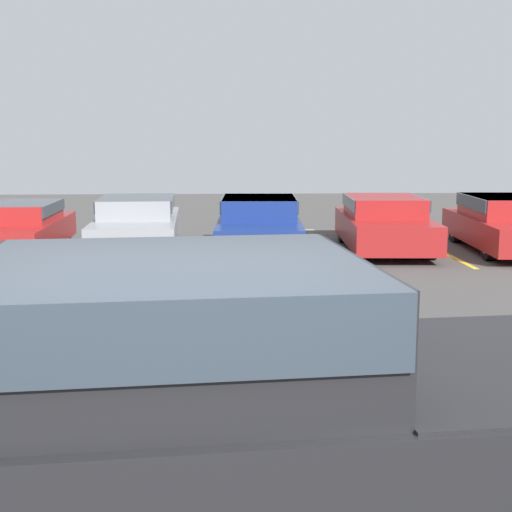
{
  "coord_description": "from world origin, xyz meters",
  "views": [
    {
      "loc": [
        0.22,
        -3.34,
        2.52
      ],
      "look_at": [
        0.67,
        5.9,
        1.0
      ],
      "focal_mm": 50.0,
      "sensor_mm": 36.0,
      "label": 1
    }
  ],
  "objects_px": {
    "pickup_truck": "(226,417)",
    "wheel_stop_curb": "(312,232)",
    "parked_sedan_a": "(17,227)",
    "parked_sedan_c": "(259,223)",
    "parked_sedan_b": "(137,224)",
    "parked_sedan_d": "(384,222)",
    "parked_sedan_e": "(506,222)"
  },
  "relations": [
    {
      "from": "parked_sedan_a",
      "to": "wheel_stop_curb",
      "type": "xyz_separation_m",
      "value": [
        6.92,
        2.8,
        -0.54
      ]
    },
    {
      "from": "parked_sedan_d",
      "to": "wheel_stop_curb",
      "type": "height_order",
      "value": "parked_sedan_d"
    },
    {
      "from": "parked_sedan_e",
      "to": "wheel_stop_curb",
      "type": "relative_size",
      "value": 2.61
    },
    {
      "from": "parked_sedan_c",
      "to": "parked_sedan_d",
      "type": "height_order",
      "value": "parked_sedan_c"
    },
    {
      "from": "wheel_stop_curb",
      "to": "parked_sedan_b",
      "type": "bearing_deg",
      "value": -145.82
    },
    {
      "from": "parked_sedan_d",
      "to": "parked_sedan_b",
      "type": "bearing_deg",
      "value": -84.32
    },
    {
      "from": "pickup_truck",
      "to": "parked_sedan_d",
      "type": "relative_size",
      "value": 1.39
    },
    {
      "from": "pickup_truck",
      "to": "wheel_stop_curb",
      "type": "height_order",
      "value": "pickup_truck"
    },
    {
      "from": "wheel_stop_curb",
      "to": "parked_sedan_d",
      "type": "bearing_deg",
      "value": -64.02
    },
    {
      "from": "parked_sedan_d",
      "to": "wheel_stop_curb",
      "type": "xyz_separation_m",
      "value": [
        -1.31,
        2.68,
        -0.59
      ]
    },
    {
      "from": "parked_sedan_a",
      "to": "parked_sedan_d",
      "type": "xyz_separation_m",
      "value": [
        8.23,
        0.12,
        0.05
      ]
    },
    {
      "from": "parked_sedan_b",
      "to": "parked_sedan_e",
      "type": "bearing_deg",
      "value": 88.04
    },
    {
      "from": "wheel_stop_curb",
      "to": "pickup_truck",
      "type": "bearing_deg",
      "value": -99.17
    },
    {
      "from": "parked_sedan_b",
      "to": "wheel_stop_curb",
      "type": "distance_m",
      "value": 5.19
    },
    {
      "from": "wheel_stop_curb",
      "to": "parked_sedan_e",
      "type": "bearing_deg",
      "value": -35.03
    },
    {
      "from": "pickup_truck",
      "to": "parked_sedan_e",
      "type": "xyz_separation_m",
      "value": [
        6.47,
        11.89,
        -0.26
      ]
    },
    {
      "from": "parked_sedan_b",
      "to": "parked_sedan_c",
      "type": "height_order",
      "value": "parked_sedan_b"
    },
    {
      "from": "pickup_truck",
      "to": "parked_sedan_c",
      "type": "relative_size",
      "value": 1.44
    },
    {
      "from": "pickup_truck",
      "to": "parked_sedan_c",
      "type": "bearing_deg",
      "value": 80.78
    },
    {
      "from": "parked_sedan_a",
      "to": "parked_sedan_e",
      "type": "distance_m",
      "value": 11.01
    },
    {
      "from": "pickup_truck",
      "to": "parked_sedan_a",
      "type": "distance_m",
      "value": 12.79
    },
    {
      "from": "parked_sedan_a",
      "to": "parked_sedan_b",
      "type": "height_order",
      "value": "parked_sedan_b"
    },
    {
      "from": "parked_sedan_a",
      "to": "parked_sedan_b",
      "type": "distance_m",
      "value": 2.66
    },
    {
      "from": "pickup_truck",
      "to": "parked_sedan_c",
      "type": "distance_m",
      "value": 11.91
    },
    {
      "from": "parked_sedan_a",
      "to": "parked_sedan_d",
      "type": "distance_m",
      "value": 8.23
    },
    {
      "from": "parked_sedan_d",
      "to": "parked_sedan_c",
      "type": "bearing_deg",
      "value": -82.64
    },
    {
      "from": "parked_sedan_a",
      "to": "parked_sedan_d",
      "type": "relative_size",
      "value": 0.99
    },
    {
      "from": "parked_sedan_b",
      "to": "parked_sedan_e",
      "type": "relative_size",
      "value": 0.96
    },
    {
      "from": "pickup_truck",
      "to": "parked_sedan_b",
      "type": "distance_m",
      "value": 12.01
    },
    {
      "from": "parked_sedan_d",
      "to": "pickup_truck",
      "type": "bearing_deg",
      "value": -13.53
    },
    {
      "from": "parked_sedan_c",
      "to": "parked_sedan_a",
      "type": "bearing_deg",
      "value": -88.11
    },
    {
      "from": "parked_sedan_b",
      "to": "wheel_stop_curb",
      "type": "relative_size",
      "value": 2.51
    }
  ]
}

